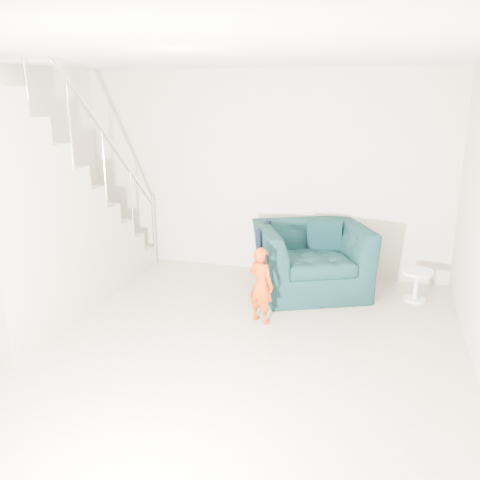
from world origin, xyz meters
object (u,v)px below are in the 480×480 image
Objects in this scene: toddler at (261,285)px; side_table at (416,280)px; armchair at (311,259)px; staircase at (30,232)px.

side_table is (1.63, 1.07, -0.16)m from toddler.
armchair reaches higher than toddler.
armchair is at bearing 28.48° from staircase.
toddler is 2.21× the size of side_table.
side_table is 4.40m from staircase.
toddler is 2.53m from staircase.
staircase is at bearing -176.14° from armchair.
staircase is (-4.05, -1.57, 0.69)m from side_table.
toddler is at bearing 11.55° from staircase.
toddler reaches higher than side_table.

